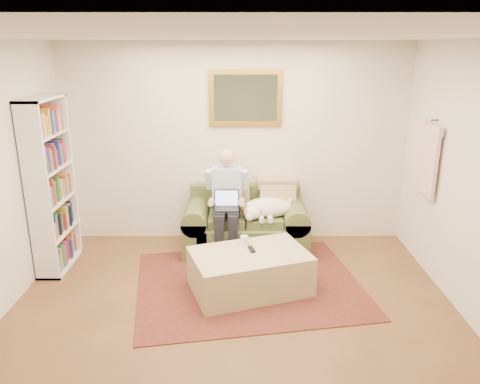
{
  "coord_description": "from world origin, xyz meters",
  "views": [
    {
      "loc": [
        0.07,
        -3.53,
        2.54
      ],
      "look_at": [
        0.07,
        1.51,
        0.95
      ],
      "focal_mm": 35.0,
      "sensor_mm": 36.0,
      "label": 1
    }
  ],
  "objects_px": {
    "coffee_mug": "(244,240)",
    "bookshelf": "(51,186)",
    "sleeping_dog": "(268,207)",
    "ottoman": "(250,272)",
    "laptop": "(226,204)",
    "sofa": "(245,229)",
    "seated_man": "(227,204)"
  },
  "relations": [
    {
      "from": "sleeping_dog",
      "to": "coffee_mug",
      "type": "relative_size",
      "value": 6.45
    },
    {
      "from": "sofa",
      "to": "ottoman",
      "type": "distance_m",
      "value": 1.08
    },
    {
      "from": "laptop",
      "to": "sleeping_dog",
      "type": "distance_m",
      "value": 0.54
    },
    {
      "from": "seated_man",
      "to": "ottoman",
      "type": "xyz_separation_m",
      "value": [
        0.27,
        -0.93,
        -0.44
      ]
    },
    {
      "from": "seated_man",
      "to": "coffee_mug",
      "type": "relative_size",
      "value": 13.18
    },
    {
      "from": "ottoman",
      "to": "laptop",
      "type": "bearing_deg",
      "value": 107.08
    },
    {
      "from": "sleeping_dog",
      "to": "ottoman",
      "type": "height_order",
      "value": "sleeping_dog"
    },
    {
      "from": "coffee_mug",
      "to": "bookshelf",
      "type": "distance_m",
      "value": 2.31
    },
    {
      "from": "sofa",
      "to": "seated_man",
      "type": "xyz_separation_m",
      "value": [
        -0.23,
        -0.14,
        0.39
      ]
    },
    {
      "from": "sofa",
      "to": "seated_man",
      "type": "height_order",
      "value": "seated_man"
    },
    {
      "from": "seated_man",
      "to": "bookshelf",
      "type": "height_order",
      "value": "bookshelf"
    },
    {
      "from": "sofa",
      "to": "sleeping_dog",
      "type": "xyz_separation_m",
      "value": [
        0.28,
        -0.08,
        0.33
      ]
    },
    {
      "from": "sleeping_dog",
      "to": "bookshelf",
      "type": "height_order",
      "value": "bookshelf"
    },
    {
      "from": "sofa",
      "to": "bookshelf",
      "type": "bearing_deg",
      "value": -168.19
    },
    {
      "from": "ottoman",
      "to": "coffee_mug",
      "type": "xyz_separation_m",
      "value": [
        -0.06,
        0.22,
        0.27
      ]
    },
    {
      "from": "seated_man",
      "to": "sleeping_dog",
      "type": "height_order",
      "value": "seated_man"
    },
    {
      "from": "coffee_mug",
      "to": "sofa",
      "type": "bearing_deg",
      "value": 88.34
    },
    {
      "from": "laptop",
      "to": "sleeping_dog",
      "type": "relative_size",
      "value": 0.47
    },
    {
      "from": "seated_man",
      "to": "laptop",
      "type": "xyz_separation_m",
      "value": [
        0.0,
        -0.06,
        0.03
      ]
    },
    {
      "from": "ottoman",
      "to": "coffee_mug",
      "type": "bearing_deg",
      "value": 105.01
    },
    {
      "from": "coffee_mug",
      "to": "bookshelf",
      "type": "xyz_separation_m",
      "value": [
        -2.22,
        0.39,
        0.51
      ]
    },
    {
      "from": "sofa",
      "to": "ottoman",
      "type": "height_order",
      "value": "sofa"
    },
    {
      "from": "coffee_mug",
      "to": "bookshelf",
      "type": "height_order",
      "value": "bookshelf"
    },
    {
      "from": "laptop",
      "to": "bookshelf",
      "type": "relative_size",
      "value": 0.15
    },
    {
      "from": "sofa",
      "to": "coffee_mug",
      "type": "height_order",
      "value": "sofa"
    },
    {
      "from": "sofa",
      "to": "ottoman",
      "type": "bearing_deg",
      "value": -88.24
    },
    {
      "from": "sofa",
      "to": "ottoman",
      "type": "xyz_separation_m",
      "value": [
        0.03,
        -1.08,
        -0.05
      ]
    },
    {
      "from": "sleeping_dog",
      "to": "ottoman",
      "type": "xyz_separation_m",
      "value": [
        -0.25,
        -1.0,
        -0.38
      ]
    },
    {
      "from": "sleeping_dog",
      "to": "coffee_mug",
      "type": "distance_m",
      "value": 0.85
    },
    {
      "from": "sleeping_dog",
      "to": "bookshelf",
      "type": "bearing_deg",
      "value": -171.23
    },
    {
      "from": "bookshelf",
      "to": "sleeping_dog",
      "type": "bearing_deg",
      "value": 8.77
    },
    {
      "from": "sofa",
      "to": "laptop",
      "type": "distance_m",
      "value": 0.52
    }
  ]
}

